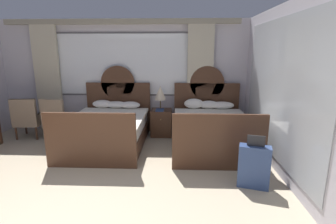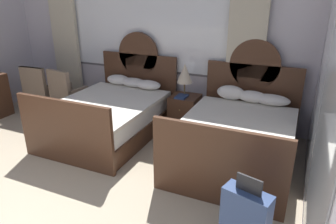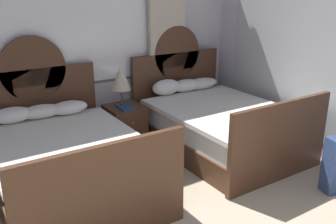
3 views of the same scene
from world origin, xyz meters
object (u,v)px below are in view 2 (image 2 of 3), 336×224
Objects in this scene: book_on_nightstand at (182,97)px; armchair_by_window_right at (40,88)px; armchair_by_window_left at (66,92)px; armchair_by_window_centre at (40,88)px; table_lamp_on_nightstand at (185,74)px; bed_near_mirror at (237,136)px; bed_near_window at (111,114)px; suitcase_on_floor at (245,220)px; nightstand_between_beds at (185,112)px.

armchair_by_window_right is (-3.01, -0.23, -0.16)m from book_on_nightstand.
armchair_by_window_left is 1.00× the size of armchair_by_window_centre.
table_lamp_on_nightstand is 3.08m from armchair_by_window_centre.
bed_near_mirror reaches higher than armchair_by_window_centre.
armchair_by_window_right is at bearing -173.34° from table_lamp_on_nightstand.
armchair_by_window_left is (-2.33, -0.23, -0.16)m from book_on_nightstand.
suitcase_on_floor is at bearing -32.57° from bed_near_window.
bed_near_mirror is 1.71m from suitcase_on_floor.
nightstand_between_beds is 3.06m from armchair_by_window_right.
bed_near_window is 3.07m from suitcase_on_floor.
bed_near_mirror reaches higher than nightstand_between_beds.
bed_near_window is 3.88× the size of table_lamp_on_nightstand.
nightstand_between_beds is 2.79m from suitcase_on_floor.
bed_near_window is at bearing -10.65° from armchair_by_window_centre.
armchair_by_window_centre is (-0.68, -0.00, 0.00)m from armchair_by_window_left.
bed_near_window is 2.00m from armchair_by_window_centre.
suitcase_on_floor is (3.86, -2.02, -0.15)m from armchair_by_window_left.
armchair_by_window_left is at bearing 173.90° from bed_near_mirror.
suitcase_on_floor is at bearing -23.98° from armchair_by_window_right.
table_lamp_on_nightstand is 0.71× the size of suitcase_on_floor.
armchair_by_window_left is at bearing -172.07° from nightstand_between_beds.
table_lamp_on_nightstand is (1.06, 0.72, 0.65)m from bed_near_window.
armchair_by_window_centre is 1.18× the size of suitcase_on_floor.
bed_near_window reaches higher than armchair_by_window_centre.
armchair_by_window_centre is at bearing 169.35° from bed_near_window.
armchair_by_window_right is 4.98m from suitcase_on_floor.
armchair_by_window_left is at bearing 152.36° from suitcase_on_floor.
armchair_by_window_right is 1.18× the size of suitcase_on_floor.
armchair_by_window_left is (-2.33, -0.35, -0.53)m from table_lamp_on_nightstand.
bed_near_window is at bearing -179.93° from bed_near_mirror.
nightstand_between_beds is at bearing 73.69° from book_on_nightstand.
book_on_nightstand is at bearing -106.31° from nightstand_between_beds.
table_lamp_on_nightstand is 0.60× the size of armchair_by_window_left.
table_lamp_on_nightstand is 2.17× the size of book_on_nightstand.
bed_near_window is at bearing -145.69° from table_lamp_on_nightstand.
armchair_by_window_left is 1.00× the size of armchair_by_window_right.
armchair_by_window_centre reaches higher than book_on_nightstand.
armchair_by_window_right is at bearing -175.59° from book_on_nightstand.
bed_near_window is 2.00m from armchair_by_window_right.
table_lamp_on_nightstand reaches higher than nightstand_between_beds.
bed_near_mirror is at bearing -6.10° from armchair_by_window_left.
armchair_by_window_right is (-4.11, 0.37, 0.11)m from bed_near_mirror.
table_lamp_on_nightstand is (-0.02, 0.02, 0.70)m from nightstand_between_beds.
bed_near_window is at bearing -10.66° from armchair_by_window_right.
bed_near_mirror is 2.34× the size of armchair_by_window_right.
nightstand_between_beds is (-1.08, 0.69, -0.05)m from bed_near_mirror.
bed_near_window reaches higher than suitcase_on_floor.
table_lamp_on_nightstand is 2.91m from suitcase_on_floor.
armchair_by_window_right is (-3.04, -0.33, 0.17)m from nightstand_between_beds.
book_on_nightstand is 3.02m from armchair_by_window_centre.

